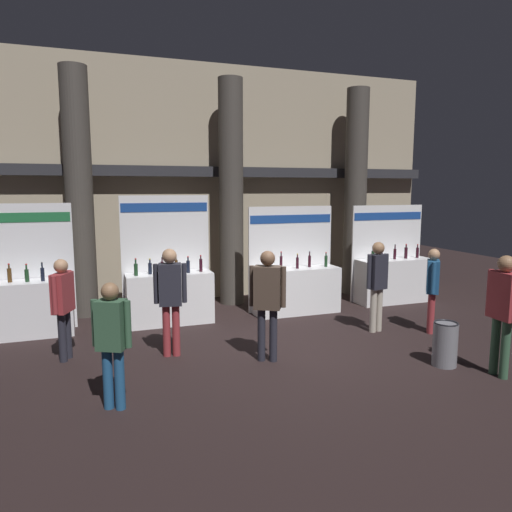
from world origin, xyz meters
TOP-DOWN VIEW (x-y plane):
  - ground_plane at (0.00, 0.00)m, footprint 24.00×24.00m
  - hall_colonnade at (0.00, 4.34)m, footprint 11.10×1.21m
  - exhibitor_booth_0 at (-4.41, 2.56)m, footprint 1.91×0.66m
  - exhibitor_booth_1 at (-1.69, 2.52)m, footprint 1.79×0.66m
  - exhibitor_booth_2 at (1.06, 2.40)m, footprint 1.98×0.66m
  - exhibitor_booth_3 at (3.68, 2.53)m, footprint 1.94×0.66m
  - trash_bin at (1.91, -1.27)m, footprint 0.37×0.37m
  - visitor_0 at (2.37, -1.87)m, footprint 0.24×0.60m
  - visitor_2 at (-1.98, 0.58)m, footprint 0.52×0.31m
  - visitor_3 at (1.93, 0.60)m, footprint 0.49×0.27m
  - visitor_4 at (-2.97, -1.06)m, footprint 0.46×0.38m
  - visitor_5 at (2.88, 0.21)m, footprint 0.43×0.48m
  - visitor_6 at (-3.60, 0.97)m, footprint 0.35×0.55m
  - visitor_7 at (-0.59, -0.16)m, footprint 0.51×0.42m

SIDE VIEW (x-z plane):
  - ground_plane at x=0.00m, z-range 0.00..0.00m
  - trash_bin at x=1.91m, z-range 0.00..0.69m
  - exhibitor_booth_2 at x=1.06m, z-range -0.57..1.76m
  - exhibitor_booth_3 at x=3.68m, z-range -0.54..1.77m
  - exhibitor_booth_0 at x=-4.41m, z-range -0.60..1.84m
  - exhibitor_booth_1 at x=-1.69m, z-range -0.65..1.93m
  - visitor_4 at x=-2.97m, z-range 0.14..1.74m
  - visitor_5 at x=2.88m, z-range 0.15..1.75m
  - visitor_6 at x=-3.60m, z-range 0.15..1.78m
  - visitor_3 at x=1.93m, z-range 0.15..1.88m
  - visitor_2 at x=-1.98m, z-range 0.18..1.95m
  - visitor_7 at x=-0.59m, z-range 0.19..1.95m
  - visitor_0 at x=2.37m, z-range 0.18..1.96m
  - hall_colonnade at x=0.00m, z-range -0.05..5.60m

